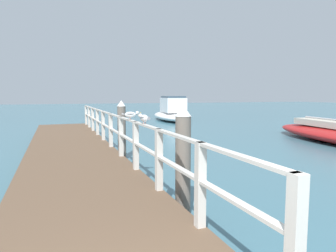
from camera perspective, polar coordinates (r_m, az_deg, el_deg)
pier_deck at (r=10.18m, az=-18.06°, el=-5.61°), size 2.72×18.08×0.48m
pier_railing at (r=10.18m, az=-11.03°, el=-0.07°), size 0.12×16.60×1.15m
dock_piling_near at (r=5.38m, az=2.91°, el=-6.83°), size 0.29×0.29×2.05m
dock_piling_far at (r=10.27m, az=-8.92°, el=-0.78°), size 0.29×0.29×2.05m
seagull_foreground at (r=6.24m, az=-4.66°, el=1.61°), size 0.21×0.48×0.21m
seagull_background at (r=7.39m, az=-7.22°, el=2.26°), size 0.46×0.24×0.21m
boat_2 at (r=26.03m, az=0.68°, el=2.63°), size 3.66×7.96×2.16m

